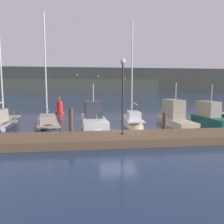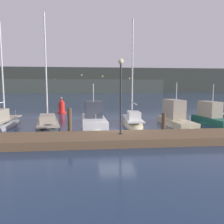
{
  "view_description": "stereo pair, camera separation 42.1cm",
  "coord_description": "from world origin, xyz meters",
  "px_view_note": "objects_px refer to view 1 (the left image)",
  "views": [
    {
      "loc": [
        -2.26,
        -14.64,
        3.25
      ],
      "look_at": [
        0.0,
        3.29,
        1.2
      ],
      "focal_mm": 35.0,
      "sensor_mm": 36.0,
      "label": 1
    },
    {
      "loc": [
        -1.84,
        -14.69,
        3.25
      ],
      "look_at": [
        0.0,
        3.29,
        1.2
      ],
      "focal_mm": 35.0,
      "sensor_mm": 36.0,
      "label": 2
    }
  ],
  "objects_px": {
    "sailboat_berth_4": "(48,126)",
    "motorboat_berth_7": "(175,121)",
    "motorboat_berth_8": "(210,120)",
    "channel_buoy": "(60,107)",
    "sailboat_berth_3": "(1,126)",
    "sailboat_berth_6": "(132,123)",
    "motorboat_berth_5": "(93,121)",
    "dock_lamppost": "(123,85)"
  },
  "relations": [
    {
      "from": "sailboat_berth_6",
      "to": "motorboat_berth_7",
      "type": "distance_m",
      "value": 3.65
    },
    {
      "from": "sailboat_berth_4",
      "to": "motorboat_berth_7",
      "type": "relative_size",
      "value": 1.69
    },
    {
      "from": "motorboat_berth_8",
      "to": "channel_buoy",
      "type": "relative_size",
      "value": 2.61
    },
    {
      "from": "sailboat_berth_4",
      "to": "sailboat_berth_6",
      "type": "distance_m",
      "value": 7.16
    },
    {
      "from": "motorboat_berth_5",
      "to": "dock_lamppost",
      "type": "bearing_deg",
      "value": -74.87
    },
    {
      "from": "sailboat_berth_6",
      "to": "motorboat_berth_7",
      "type": "xyz_separation_m",
      "value": [
        3.57,
        -0.77,
        0.2
      ]
    },
    {
      "from": "motorboat_berth_7",
      "to": "motorboat_berth_8",
      "type": "distance_m",
      "value": 3.51
    },
    {
      "from": "motorboat_berth_8",
      "to": "dock_lamppost",
      "type": "relative_size",
      "value": 1.19
    },
    {
      "from": "sailboat_berth_4",
      "to": "dock_lamppost",
      "type": "distance_m",
      "value": 8.03
    },
    {
      "from": "sailboat_berth_3",
      "to": "motorboat_berth_5",
      "type": "relative_size",
      "value": 1.35
    },
    {
      "from": "motorboat_berth_7",
      "to": "dock_lamppost",
      "type": "relative_size",
      "value": 1.32
    },
    {
      "from": "motorboat_berth_7",
      "to": "dock_lamppost",
      "type": "xyz_separation_m",
      "value": [
        -5.46,
        -5.02,
        3.04
      ]
    },
    {
      "from": "motorboat_berth_5",
      "to": "sailboat_berth_4",
      "type": "bearing_deg",
      "value": -172.36
    },
    {
      "from": "motorboat_berth_7",
      "to": "motorboat_berth_8",
      "type": "xyz_separation_m",
      "value": [
        3.49,
        0.36,
        -0.01
      ]
    },
    {
      "from": "sailboat_berth_3",
      "to": "sailboat_berth_6",
      "type": "relative_size",
      "value": 0.94
    },
    {
      "from": "sailboat_berth_4",
      "to": "motorboat_berth_5",
      "type": "bearing_deg",
      "value": 7.64
    },
    {
      "from": "sailboat_berth_3",
      "to": "sailboat_berth_6",
      "type": "bearing_deg",
      "value": 2.46
    },
    {
      "from": "motorboat_berth_8",
      "to": "channel_buoy",
      "type": "height_order",
      "value": "motorboat_berth_8"
    },
    {
      "from": "sailboat_berth_6",
      "to": "dock_lamppost",
      "type": "height_order",
      "value": "sailboat_berth_6"
    },
    {
      "from": "sailboat_berth_3",
      "to": "motorboat_berth_5",
      "type": "bearing_deg",
      "value": 2.27
    },
    {
      "from": "channel_buoy",
      "to": "dock_lamppost",
      "type": "relative_size",
      "value": 0.45
    },
    {
      "from": "sailboat_berth_6",
      "to": "motorboat_berth_8",
      "type": "bearing_deg",
      "value": -3.33
    },
    {
      "from": "sailboat_berth_3",
      "to": "sailboat_berth_4",
      "type": "distance_m",
      "value": 3.64
    },
    {
      "from": "sailboat_berth_6",
      "to": "motorboat_berth_8",
      "type": "relative_size",
      "value": 1.82
    },
    {
      "from": "sailboat_berth_6",
      "to": "motorboat_berth_8",
      "type": "distance_m",
      "value": 7.07
    },
    {
      "from": "sailboat_berth_3",
      "to": "channel_buoy",
      "type": "distance_m",
      "value": 10.52
    },
    {
      "from": "motorboat_berth_5",
      "to": "dock_lamppost",
      "type": "relative_size",
      "value": 1.49
    },
    {
      "from": "motorboat_berth_8",
      "to": "dock_lamppost",
      "type": "xyz_separation_m",
      "value": [
        -8.95,
        -5.38,
        3.05
      ]
    },
    {
      "from": "sailboat_berth_6",
      "to": "channel_buoy",
      "type": "height_order",
      "value": "sailboat_berth_6"
    },
    {
      "from": "sailboat_berth_4",
      "to": "motorboat_berth_8",
      "type": "height_order",
      "value": "sailboat_berth_4"
    },
    {
      "from": "sailboat_berth_4",
      "to": "motorboat_berth_5",
      "type": "distance_m",
      "value": 3.76
    },
    {
      "from": "sailboat_berth_3",
      "to": "channel_buoy",
      "type": "relative_size",
      "value": 4.45
    },
    {
      "from": "sailboat_berth_3",
      "to": "channel_buoy",
      "type": "bearing_deg",
      "value": 70.51
    },
    {
      "from": "channel_buoy",
      "to": "dock_lamppost",
      "type": "distance_m",
      "value": 16.37
    },
    {
      "from": "sailboat_berth_4",
      "to": "motorboat_berth_5",
      "type": "xyz_separation_m",
      "value": [
        3.72,
        0.5,
        0.26
      ]
    },
    {
      "from": "sailboat_berth_3",
      "to": "sailboat_berth_6",
      "type": "xyz_separation_m",
      "value": [
        10.76,
        0.46,
        -0.03
      ]
    },
    {
      "from": "motorboat_berth_5",
      "to": "motorboat_berth_7",
      "type": "xyz_separation_m",
      "value": [
        6.98,
        -0.6,
        -0.01
      ]
    },
    {
      "from": "motorboat_berth_8",
      "to": "sailboat_berth_3",
      "type": "bearing_deg",
      "value": -179.84
    },
    {
      "from": "sailboat_berth_4",
      "to": "channel_buoy",
      "type": "distance_m",
      "value": 10.14
    },
    {
      "from": "motorboat_berth_8",
      "to": "sailboat_berth_6",
      "type": "bearing_deg",
      "value": 176.67
    },
    {
      "from": "dock_lamppost",
      "to": "sailboat_berth_3",
      "type": "bearing_deg",
      "value": 149.0
    },
    {
      "from": "dock_lamppost",
      "to": "sailboat_berth_4",
      "type": "bearing_deg",
      "value": 135.62
    }
  ]
}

